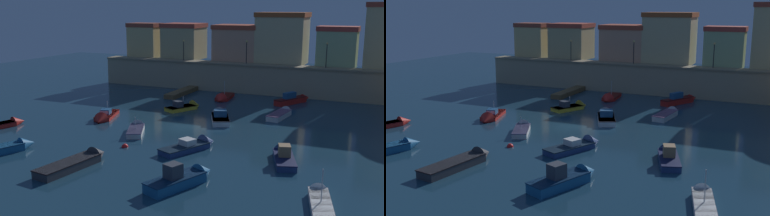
# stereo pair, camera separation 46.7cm
# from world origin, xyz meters

# --- Properties ---
(ground_plane) EXTENTS (129.03, 129.03, 0.00)m
(ground_plane) POSITION_xyz_m (0.00, 0.00, 0.00)
(ground_plane) COLOR #19384C
(quay_wall) EXTENTS (50.00, 2.91, 4.51)m
(quay_wall) POSITION_xyz_m (0.00, 22.81, 2.27)
(quay_wall) COLOR tan
(quay_wall) RESTS_ON ground
(old_town_backdrop) EXTENTS (46.34, 5.87, 9.42)m
(old_town_backdrop) POSITION_xyz_m (2.50, 26.61, 7.93)
(old_town_backdrop) COLOR #D4B978
(old_town_backdrop) RESTS_ON ground
(pier_dock) EXTENTS (1.66, 8.66, 0.70)m
(pier_dock) POSITION_xyz_m (-8.71, 17.17, 0.33)
(pier_dock) COLOR brown
(pier_dock) RESTS_ON ground
(quay_lamp_0) EXTENTS (0.32, 0.32, 3.31)m
(quay_lamp_0) POSITION_xyz_m (-11.06, 22.81, 6.72)
(quay_lamp_0) COLOR black
(quay_lamp_0) RESTS_ON quay_wall
(quay_lamp_1) EXTENTS (0.32, 0.32, 3.54)m
(quay_lamp_1) POSITION_xyz_m (-0.41, 22.81, 6.85)
(quay_lamp_1) COLOR black
(quay_lamp_1) RESTS_ON quay_wall
(quay_lamp_2) EXTENTS (0.32, 0.32, 3.60)m
(quay_lamp_2) POSITION_xyz_m (11.48, 22.81, 6.89)
(quay_lamp_2) COLOR black
(quay_lamp_2) RESTS_ON quay_wall
(moored_boat_0) EXTENTS (4.08, 6.45, 1.69)m
(moored_boat_0) POSITION_xyz_m (4.16, -6.99, 0.34)
(moored_boat_0) COLOR navy
(moored_boat_0) RESTS_ON ground
(moored_boat_1) EXTENTS (2.56, 5.93, 3.26)m
(moored_boat_1) POSITION_xyz_m (-1.53, 15.77, 0.25)
(moored_boat_1) COLOR red
(moored_boat_1) RESTS_ON ground
(moored_boat_2) EXTENTS (3.82, 7.31, 3.10)m
(moored_boat_2) POSITION_xyz_m (-11.20, -15.47, 0.39)
(moored_boat_2) COLOR #195689
(moored_boat_2) RESTS_ON ground
(moored_boat_3) EXTENTS (3.47, 6.34, 2.00)m
(moored_boat_3) POSITION_xyz_m (12.50, -6.51, 0.40)
(moored_boat_3) COLOR navy
(moored_boat_3) RESTS_ON ground
(moored_boat_4) EXTENTS (3.01, 7.22, 3.17)m
(moored_boat_4) POSITION_xyz_m (16.99, -14.90, 0.30)
(moored_boat_4) COLOR white
(moored_boat_4) RESTS_ON ground
(moored_boat_5) EXTENTS (3.84, 5.37, 2.33)m
(moored_boat_5) POSITION_xyz_m (-3.67, 8.09, 0.34)
(moored_boat_5) COLOR gold
(moored_boat_5) RESTS_ON ground
(moored_boat_6) EXTENTS (3.69, 5.56, 2.30)m
(moored_boat_6) POSITION_xyz_m (-3.93, -3.92, 0.31)
(moored_boat_6) COLOR silver
(moored_boat_6) RESTS_ON ground
(moored_boat_7) EXTENTS (2.61, 7.50, 1.66)m
(moored_boat_7) POSITION_xyz_m (-2.70, -15.31, 0.38)
(moored_boat_7) COLOR #333338
(moored_boat_7) RESTS_ON ground
(moored_boat_8) EXTENTS (2.14, 6.26, 1.39)m
(moored_boat_8) POSITION_xyz_m (8.58, 9.26, 0.36)
(moored_boat_8) COLOR silver
(moored_boat_8) RESTS_ON ground
(moored_boat_9) EXTENTS (4.22, 6.46, 1.97)m
(moored_boat_9) POSITION_xyz_m (2.30, 4.60, 0.42)
(moored_boat_9) COLOR white
(moored_boat_9) RESTS_ON ground
(moored_boat_10) EXTENTS (3.41, 7.01, 2.31)m
(moored_boat_10) POSITION_xyz_m (-18.43, -8.78, 0.28)
(moored_boat_10) COLOR red
(moored_boat_10) RESTS_ON ground
(moored_boat_11) EXTENTS (3.61, 6.18, 2.55)m
(moored_boat_11) POSITION_xyz_m (-10.22, -0.94, 0.30)
(moored_boat_11) COLOR red
(moored_boat_11) RESTS_ON ground
(moored_boat_12) EXTENTS (4.18, 6.70, 1.80)m
(moored_boat_12) POSITION_xyz_m (8.17, 17.80, 0.52)
(moored_boat_12) COLOR red
(moored_boat_12) RESTS_ON ground
(moored_boat_13) EXTENTS (3.82, 6.44, 2.30)m
(moored_boat_13) POSITION_xyz_m (7.10, -15.36, 0.53)
(moored_boat_13) COLOR #195689
(moored_boat_13) RESTS_ON ground
(mooring_buoy_0) EXTENTS (0.63, 0.63, 0.63)m
(mooring_buoy_0) POSITION_xyz_m (-2.04, -9.21, 0.00)
(mooring_buoy_0) COLOR red
(mooring_buoy_0) RESTS_ON ground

